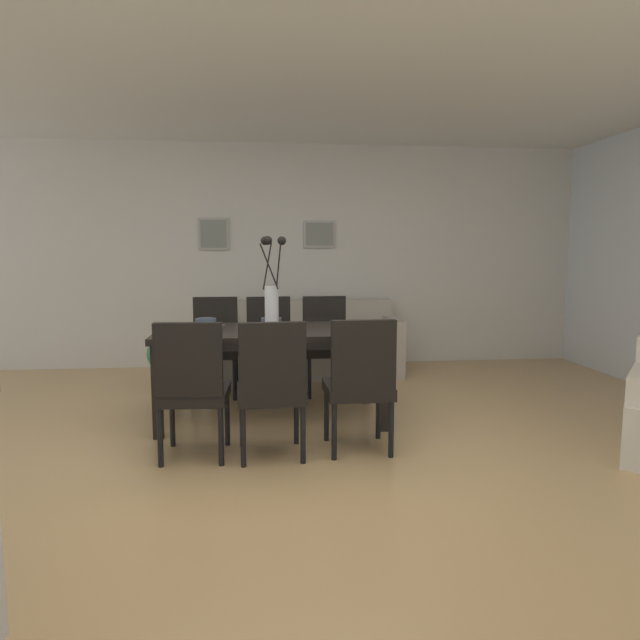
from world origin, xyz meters
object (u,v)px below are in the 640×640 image
at_px(framed_picture_left, 214,234).
at_px(framed_picture_center, 320,234).
at_px(dining_chair_far_left, 272,383).
at_px(centerpiece_vase, 272,294).
at_px(dining_chair_far_right, 270,340).
at_px(dining_table, 272,338).
at_px(sofa, 305,348).
at_px(potted_plant, 167,356).
at_px(dining_chair_near_right, 215,341).
at_px(dining_chair_near_left, 192,383).
at_px(dining_chair_mid_left, 360,379).
at_px(bowl_near_left, 201,328).
at_px(bowl_near_right, 206,322).
at_px(bowl_far_left, 272,327).
at_px(dining_chair_mid_right, 326,339).
at_px(bowl_far_right, 271,321).

bearing_deg(framed_picture_left, framed_picture_center, 0.00).
bearing_deg(dining_chair_far_left, centerpiece_vase, 88.38).
height_order(dining_chair_far_right, centerpiece_vase, centerpiece_vase).
relative_size(dining_table, sofa, 0.87).
bearing_deg(dining_table, potted_plant, 137.66).
xyz_separation_m(framed_picture_left, framed_picture_center, (1.23, 0.00, -0.00)).
xyz_separation_m(dining_chair_near_right, potted_plant, (-0.45, 0.01, -0.14)).
distance_m(dining_chair_near_left, dining_chair_mid_left, 1.10).
bearing_deg(dining_chair_far_right, framed_picture_center, 64.91).
height_order(bowl_near_left, sofa, bowl_near_left).
relative_size(dining_chair_mid_left, potted_plant, 1.37).
distance_m(bowl_near_right, potted_plant, 0.91).
xyz_separation_m(dining_chair_near_left, framed_picture_center, (1.15, 3.04, 1.05)).
height_order(dining_chair_far_right, bowl_near_left, dining_chair_far_right).
height_order(dining_chair_mid_left, bowl_near_right, dining_chair_mid_left).
xyz_separation_m(dining_chair_near_left, dining_chair_far_right, (0.53, 1.71, 0.00)).
bearing_deg(framed_picture_center, bowl_near_right, -120.22).
bearing_deg(bowl_far_left, sofa, 78.23).
height_order(centerpiece_vase, framed_picture_center, framed_picture_center).
relative_size(dining_chair_far_right, framed_picture_center, 2.44).
xyz_separation_m(dining_chair_mid_right, potted_plant, (-1.51, 0.03, -0.14)).
height_order(bowl_near_left, bowl_far_left, same).
height_order(dining_chair_far_left, centerpiece_vase, centerpiece_vase).
height_order(sofa, framed_picture_left, framed_picture_left).
bearing_deg(dining_chair_far_right, dining_chair_mid_right, -0.09).
relative_size(framed_picture_left, framed_picture_center, 0.98).
bearing_deg(dining_chair_near_right, framed_picture_center, 49.02).
bearing_deg(centerpiece_vase, potted_plant, 137.73).
bearing_deg(dining_chair_near_right, dining_chair_far_left, -74.33).
relative_size(framed_picture_center, potted_plant, 0.56).
xyz_separation_m(dining_chair_near_left, dining_chair_mid_left, (1.10, 0.02, 0.00)).
bearing_deg(bowl_near_left, bowl_near_right, 90.00).
bearing_deg(dining_table, dining_chair_near_left, -122.06).
distance_m(dining_chair_far_left, dining_chair_far_right, 1.75).
bearing_deg(bowl_far_right, framed_picture_center, 72.75).
bearing_deg(bowl_far_right, dining_chair_far_left, -91.27).
distance_m(dining_chair_mid_right, bowl_near_right, 1.29).
xyz_separation_m(dining_chair_far_left, dining_chair_mid_right, (0.56, 1.75, 0.00)).
bearing_deg(dining_chair_far_left, framed_picture_left, 100.88).
relative_size(dining_chair_near_left, dining_chair_far_right, 1.00).
relative_size(bowl_far_right, potted_plant, 0.25).
height_order(framed_picture_left, framed_picture_center, framed_picture_left).
bearing_deg(potted_plant, sofa, 30.94).
bearing_deg(dining_chair_mid_left, dining_chair_near_left, -179.21).
bearing_deg(bowl_near_right, dining_table, -20.75).
relative_size(bowl_near_right, bowl_far_left, 1.00).
xyz_separation_m(dining_chair_far_right, bowl_far_left, (0.01, -1.07, 0.27)).
height_order(dining_chair_near_left, sofa, dining_chair_near_left).
distance_m(dining_table, potted_plant, 1.35).
height_order(bowl_far_left, framed_picture_center, framed_picture_center).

